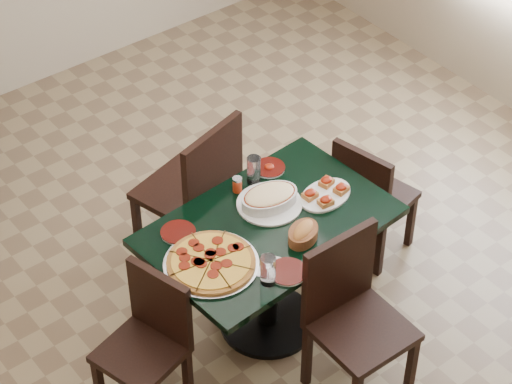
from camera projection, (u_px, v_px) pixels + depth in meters
floor at (268, 302)px, 5.62m from camera, size 5.50×5.50×0.00m
main_table at (269, 249)px, 5.13m from camera, size 1.29×0.89×0.75m
chair_far at (197, 186)px, 5.51m from camera, size 0.57×0.57×1.00m
chair_near at (351, 310)px, 4.88m from camera, size 0.44×0.44×0.93m
chair_right at (369, 195)px, 5.62m from camera, size 0.46×0.46×0.82m
chair_left at (149, 336)px, 4.85m from camera, size 0.46×0.46×0.80m
pepperoni_pizza at (211, 262)px, 4.77m from camera, size 0.46×0.46×0.04m
lasagna_casserole at (269, 198)px, 5.08m from camera, size 0.34×0.34×0.09m
bread_basket at (303, 233)px, 4.90m from camera, size 0.23×0.20×0.09m
bruschetta_platter at (326, 193)px, 5.15m from camera, size 0.34×0.26×0.05m
side_plate_near at (288, 272)px, 4.74m from camera, size 0.19×0.19×0.02m
side_plate_far_r at (269, 168)px, 5.33m from camera, size 0.17×0.17×0.03m
side_plate_far_l at (178, 232)px, 4.95m from camera, size 0.18×0.18×0.02m
napkin_setting at (276, 268)px, 4.77m from camera, size 0.21×0.21×0.01m
water_glass_a at (254, 170)px, 5.20m from camera, size 0.07×0.07×0.16m
water_glass_b at (268, 270)px, 4.65m from camera, size 0.07×0.07×0.16m
pepper_shaker at (237, 184)px, 5.17m from camera, size 0.05×0.05×0.09m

